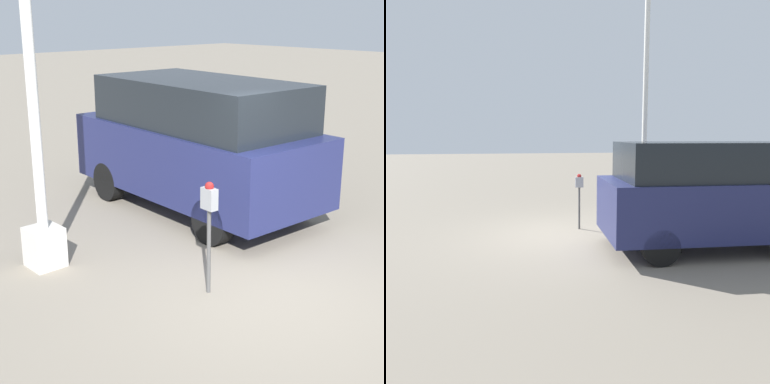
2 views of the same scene
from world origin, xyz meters
TOP-DOWN VIEW (x-y plane):
  - ground_plane at (0.00, 0.00)m, footprint 80.00×80.00m
  - parking_meter_near at (0.43, 0.56)m, footprint 0.21×0.12m
  - lamp_post at (2.48, 1.64)m, footprint 0.44×0.44m
  - parked_van at (2.85, -1.52)m, footprint 4.59×2.19m

SIDE VIEW (x-z plane):
  - ground_plane at x=0.00m, z-range 0.00..0.00m
  - parking_meter_near at x=0.43m, z-range 0.34..1.75m
  - parked_van at x=2.85m, z-range 0.08..2.32m
  - lamp_post at x=2.48m, z-range -1.25..5.41m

